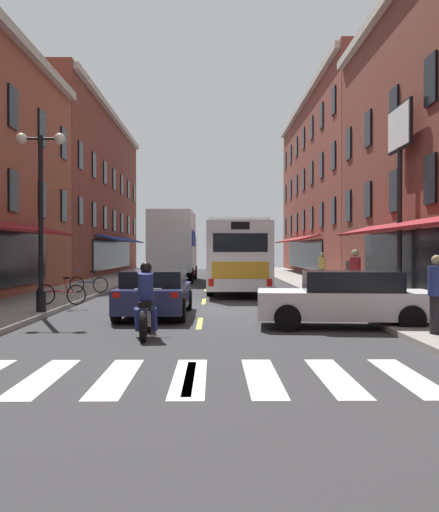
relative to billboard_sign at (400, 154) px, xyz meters
The scene contains 18 objects.
ground_plane 9.14m from the billboard_sign, 163.14° to the right, with size 34.80×80.00×0.10m, color #333335.
lane_centre_dashes 9.17m from the billboard_sign, 161.29° to the right, with size 0.14×73.90×0.01m.
crosswalk_near 15.02m from the billboard_sign, 120.15° to the right, with size 7.10×2.80×0.01m.
sidewalk_left 14.15m from the billboard_sign, behind, with size 3.00×80.00×0.14m, color gray.
sidewalk_right 5.82m from the billboard_sign, 118.29° to the right, with size 3.00×80.00×0.14m, color gray.
billboard_sign is the anchor object (origin of this frame).
transit_bus 9.81m from the billboard_sign, 128.08° to the left, with size 2.76×12.40×3.19m.
box_truck 17.13m from the billboard_sign, 122.57° to the left, with size 2.56×8.29×4.12m.
sedan_near 8.65m from the billboard_sign, 117.71° to the right, with size 4.41×2.24×1.40m.
sedan_mid 24.69m from the billboard_sign, 112.01° to the left, with size 1.92×4.49×1.39m.
sedan_far 10.37m from the billboard_sign, 154.81° to the right, with size 1.99×4.63×1.33m.
motorcycle_rider 12.36m from the billboard_sign, 135.57° to the right, with size 0.62×2.07×1.66m.
bicycle_near 12.76m from the billboard_sign, behind, with size 1.70×0.48×0.91m.
bicycle_mid 13.34m from the billboard_sign, 163.44° to the left, with size 1.69×0.51×0.91m.
pedestrian_near 5.06m from the billboard_sign, 138.75° to the right, with size 0.43×0.53×1.80m.
pedestrian_mid 10.71m from the billboard_sign, 95.78° to the left, with size 0.36×0.36×1.64m.
pedestrian_far 9.84m from the billboard_sign, 102.80° to the right, with size 0.36×0.36×1.68m.
street_lamp_twin 12.57m from the billboard_sign, 160.90° to the right, with size 1.42×0.32×5.15m.
Camera 1 is at (0.36, -18.80, 1.93)m, focal length 41.08 mm.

